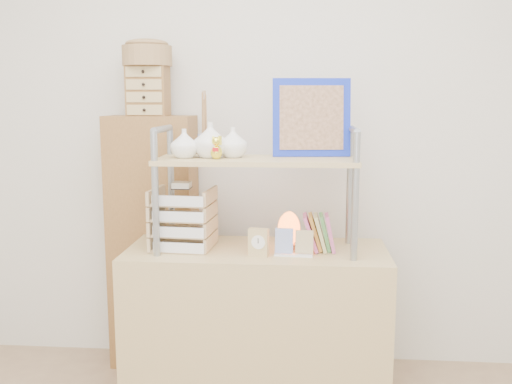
# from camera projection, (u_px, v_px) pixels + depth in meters

# --- Properties ---
(room_shell) EXTENTS (3.42, 3.41, 2.61)m
(room_shell) POSITION_uv_depth(u_px,v_px,m) (235.00, 10.00, 1.69)
(room_shell) COLOR silver
(room_shell) RESTS_ON ground
(desk) EXTENTS (1.20, 0.50, 0.75)m
(desk) POSITION_uv_depth(u_px,v_px,m) (257.00, 326.00, 2.69)
(desk) COLOR tan
(desk) RESTS_ON ground
(cabinet) EXTENTS (0.46, 0.25, 1.35)m
(cabinet) POSITION_uv_depth(u_px,v_px,m) (154.00, 243.00, 3.05)
(cabinet) COLOR brown
(cabinet) RESTS_ON ground
(hutch) EXTENTS (0.90, 0.34, 0.78)m
(hutch) POSITION_uv_depth(u_px,v_px,m) (250.00, 156.00, 2.58)
(hutch) COLOR #8F969C
(hutch) RESTS_ON desk
(letter_tray) EXTENTS (0.27, 0.26, 0.31)m
(letter_tray) POSITION_uv_depth(u_px,v_px,m) (183.00, 222.00, 2.62)
(letter_tray) COLOR tan
(letter_tray) RESTS_ON desk
(salt_lamp) EXTENTS (0.11, 0.11, 0.17)m
(salt_lamp) POSITION_uv_depth(u_px,v_px,m) (289.00, 229.00, 2.64)
(salt_lamp) COLOR brown
(salt_lamp) RESTS_ON desk
(desk_clock) EXTENTS (0.09, 0.06, 0.12)m
(desk_clock) POSITION_uv_depth(u_px,v_px,m) (258.00, 242.00, 2.50)
(desk_clock) COLOR tan
(desk_clock) RESTS_ON desk
(postcard_stand) EXTENTS (0.17, 0.06, 0.12)m
(postcard_stand) POSITION_uv_depth(u_px,v_px,m) (294.00, 248.00, 2.52)
(postcard_stand) COLOR white
(postcard_stand) RESTS_ON desk
(drawer_chest) EXTENTS (0.20, 0.16, 0.25)m
(drawer_chest) POSITION_uv_depth(u_px,v_px,m) (148.00, 91.00, 2.90)
(drawer_chest) COLOR brown
(drawer_chest) RESTS_ON cabinet
(woven_basket) EXTENTS (0.25, 0.25, 0.10)m
(woven_basket) POSITION_uv_depth(u_px,v_px,m) (147.00, 56.00, 2.88)
(woven_basket) COLOR brown
(woven_basket) RESTS_ON drawer_chest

